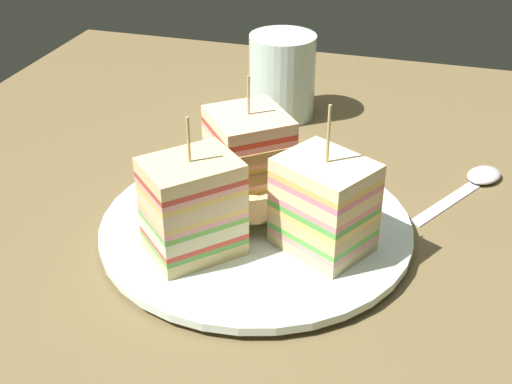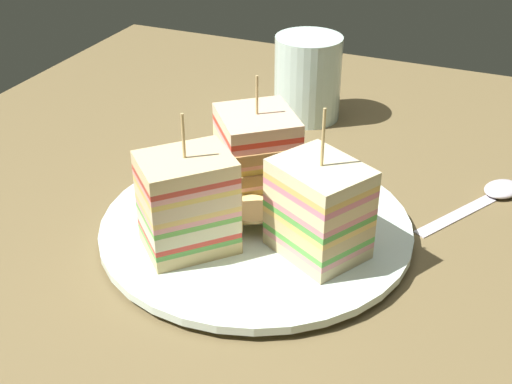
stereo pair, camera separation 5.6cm
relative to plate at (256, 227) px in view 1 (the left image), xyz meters
The scene contains 9 objects.
ground_plane 1.68cm from the plate, ahead, with size 94.58×83.52×1.80cm, color brown.
plate is the anchor object (origin of this frame).
sandwich_wedge_0 7.66cm from the plate, 73.53° to the left, with size 8.25×8.83×12.37cm.
sandwich_wedge_1 7.51cm from the plate, 157.73° to the right, with size 9.51×9.43×10.76cm.
sandwich_wedge_2 7.75cm from the plate, 34.24° to the right, with size 8.79×8.74×11.66cm.
chip_pile 1.60cm from the plate, 146.15° to the right, with size 7.40×7.19×1.68cm.
salad_garnish 10.24cm from the plate, 154.20° to the left, with size 6.68×6.58×1.65cm.
spoon 23.02cm from the plate, 128.41° to the left, with size 12.86×8.55×1.00cm.
drinking_glass 25.27cm from the plate, behind, with size 7.56×7.56×9.56cm.
Camera 1 is at (46.40, 13.73, 33.36)cm, focal length 47.74 mm.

